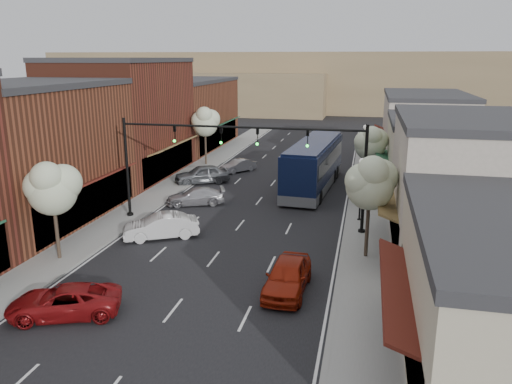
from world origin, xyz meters
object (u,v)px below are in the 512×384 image
Objects in this scene: lamp_post_far at (365,139)px; tree_left_near at (52,187)px; signal_mast_left at (159,154)px; parked_car_a at (64,301)px; lamp_post_near at (361,179)px; parked_car_b at (161,226)px; tree_right_far at (371,142)px; coach_bus at (314,164)px; parked_car_d at (202,174)px; parked_car_e at (238,166)px; tree_left_far at (205,121)px; signal_mast_right at (327,161)px; red_hatchback at (288,276)px; parked_car_c at (196,196)px; tree_right_near at (371,182)px.

tree_left_near is at bearing -119.78° from lamp_post_far.
parked_car_a is at bearing -84.91° from signal_mast_left.
parked_car_b is at bearing -153.64° from lamp_post_near.
parked_car_b is (-12.00, -5.95, -2.24)m from lamp_post_near.
tree_right_far is at bearing 40.54° from signal_mast_left.
coach_bus is at bearing -114.07° from lamp_post_far.
parked_car_b is 0.95× the size of parked_car_d.
parked_car_e is (0.00, 19.15, -0.15)m from parked_car_b.
parked_car_a is (3.83, -31.39, -3.94)m from tree_left_far.
signal_mast_right is 11.10m from parked_car_b.
red_hatchback is at bearing -82.82° from coach_bus.
red_hatchback is at bearing -105.21° from lamp_post_near.
red_hatchback is at bearing -41.24° from signal_mast_left.
tree_left_far is at bearing 117.32° from red_hatchback.
parked_car_c is at bearing 158.52° from signal_mast_right.
parked_car_c is 1.19× the size of parked_car_e.
parked_car_b is (1.42, -3.44, -3.86)m from signal_mast_left.
parked_car_c is at bearing 148.00° from tree_right_near.
tree_left_far is at bearing 127.71° from signal_mast_right.
parked_car_b is (-12.55, 0.61, -3.69)m from tree_right_near.
parked_car_c is (-12.34, 1.50, -2.36)m from lamp_post_near.
parked_car_a is at bearing -127.47° from lamp_post_near.
parked_car_a is 1.04× the size of parked_car_b.
red_hatchback is at bearing 29.60° from parked_car_b.
signal_mast_right is 11.24m from signal_mast_left.
parked_car_b is at bearing 149.56° from red_hatchback.
signal_mast_left reaches higher than tree_left_near.
parked_car_c is (1.08, 4.00, -3.98)m from signal_mast_left.
coach_bus reaches higher than parked_car_d.
parked_car_a is at bearing -83.05° from tree_left_far.
lamp_post_far is 26.43m from parked_car_b.
lamp_post_near is 0.33× the size of coach_bus.
signal_mast_right is 1.85× the size of lamp_post_near.
tree_right_far reaches higher than parked_car_d.
signal_mast_left is 8.48m from tree_left_near.
tree_right_near is at bearing -20.64° from parked_car_e.
lamp_post_near is at bearing 76.51° from red_hatchback.
signal_mast_right is 1.75× the size of red_hatchback.
parked_car_e is at bearing 132.27° from lamp_post_near.
parked_car_d is 1.30× the size of parked_car_e.
lamp_post_near is at bearing 122.13° from parked_car_a.
parked_car_e is at bearing 80.32° from tree_left_near.
lamp_post_near is 13.58m from parked_car_b.
signal_mast_right reaches higher than lamp_post_near.
coach_bus is (11.98, -7.06, -2.49)m from tree_left_far.
signal_mast_right is 1.00× the size of signal_mast_left.
signal_mast_right is 18.95m from parked_car_e.
signal_mast_left is 1.51× the size of tree_right_far.
parked_car_d reaches higher than red_hatchback.
tree_left_near is 22.51m from coach_bus.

